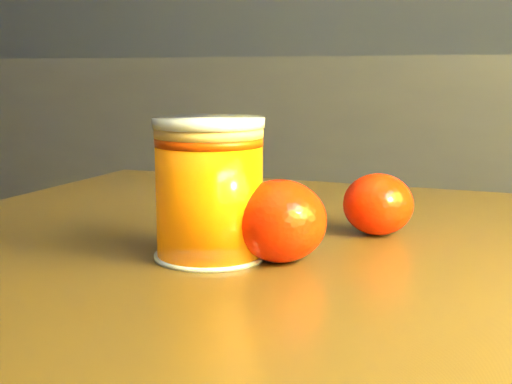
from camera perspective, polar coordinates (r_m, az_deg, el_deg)
The scene contains 5 objects.
kitchen_counter at distance 2.13m, azimuth -3.26°, elevation -1.59°, with size 3.15×0.60×0.90m, color #48494D.
table at distance 0.63m, azimuth 11.61°, elevation -13.01°, with size 1.05×0.80×0.72m.
juice_glass at distance 0.57m, azimuth -3.75°, elevation 0.20°, with size 0.09×0.09×0.11m.
orange_front at distance 0.56m, azimuth 1.93°, elevation -2.33°, with size 0.07×0.07×0.07m, color #FF2605.
orange_back at distance 0.66m, azimuth 9.74°, elevation -0.97°, with size 0.06×0.06×0.06m, color #FF2605.
Camera 1 is at (1.14, -0.30, 0.88)m, focal length 50.00 mm.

